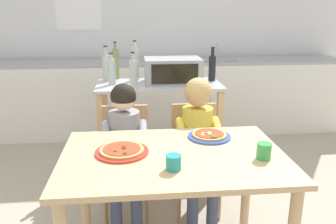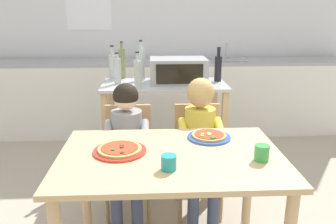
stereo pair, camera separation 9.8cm
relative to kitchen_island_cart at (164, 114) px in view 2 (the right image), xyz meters
The scene contains 20 objects.
ground_plane 0.61m from the kitchen_island_cart, 96.05° to the right, with size 11.33×11.33×0.00m, color #A89E8C.
back_wall_tiled 1.79m from the kitchen_island_cart, 90.65° to the left, with size 5.40×0.14×2.70m.
kitchen_counter 1.21m from the kitchen_island_cart, 90.68° to the left, with size 4.86×0.60×1.10m.
kitchen_island_cart is the anchor object (origin of this frame).
toaster_oven 0.42m from the kitchen_island_cart, ahead, with size 0.49×0.33×0.22m.
bottle_squat_spirits 0.62m from the kitchen_island_cart, 149.50° to the left, with size 0.06×0.06×0.34m.
bottle_dark_olive_oil 0.51m from the kitchen_island_cart, 145.81° to the left, with size 0.06×0.06×0.36m.
bottle_clear_vinegar 0.52m from the kitchen_island_cart, 134.37° to the right, with size 0.06×0.06×0.30m.
bottle_tall_green_wine 0.64m from the kitchen_island_cart, ahead, with size 0.06×0.06×0.31m.
bottle_slim_sauce 0.66m from the kitchen_island_cart, 156.91° to the left, with size 0.07×0.07×0.31m.
bottle_brown_beer 0.58m from the kitchen_island_cart, behind, with size 0.06×0.06×0.27m.
dining_table 1.28m from the kitchen_island_cart, 90.69° to the right, with size 1.22×0.82×0.76m.
dining_chair_left 0.67m from the kitchen_island_cart, 116.74° to the right, with size 0.36×0.36×0.81m.
dining_chair_right 0.64m from the kitchen_island_cart, 68.38° to the right, with size 0.36×0.36×0.81m.
child_in_grey_shirt 0.77m from the kitchen_island_cart, 112.58° to the right, with size 0.32×0.42×1.00m.
child_in_yellow_shirt 0.75m from the kitchen_island_cart, 71.75° to the right, with size 0.32×0.42×1.03m.
pizza_plate_red_rimmed 1.28m from the kitchen_island_cart, 103.46° to the right, with size 0.29×0.29×0.03m.
pizza_plate_blue_rimmed 1.09m from the kitchen_island_cart, 77.47° to the right, with size 0.26×0.26×0.03m.
drinking_cup_green 1.47m from the kitchen_island_cart, 71.90° to the right, with size 0.08×0.08×0.09m, color green.
drinking_cup_teal 1.48m from the kitchen_island_cart, 91.43° to the right, with size 0.08×0.08×0.08m, color teal.
Camera 2 is at (-0.10, -1.74, 1.52)m, focal length 37.07 mm.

